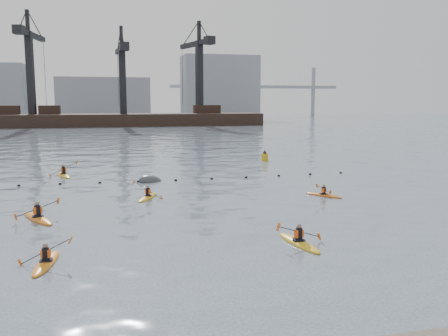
{
  "coord_description": "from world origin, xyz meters",
  "views": [
    {
      "loc": [
        -4.31,
        -15.62,
        6.48
      ],
      "look_at": [
        1.88,
        9.43,
        2.8
      ],
      "focal_mm": 38.0,
      "sensor_mm": 36.0,
      "label": 1
    }
  ],
  "objects_px": {
    "mooring_buoy": "(151,181)",
    "kayaker_3": "(148,197)",
    "kayaker_1": "(299,242)",
    "kayaker_5": "(64,175)",
    "kayaker_2": "(38,218)",
    "kayaker_4": "(324,195)",
    "kayaker_0": "(46,262)",
    "nav_buoy": "(265,157)"
  },
  "relations": [
    {
      "from": "mooring_buoy",
      "to": "kayaker_3",
      "type": "bearing_deg",
      "value": -96.62
    },
    {
      "from": "kayaker_1",
      "to": "kayaker_5",
      "type": "height_order",
      "value": "kayaker_5"
    },
    {
      "from": "kayaker_2",
      "to": "kayaker_4",
      "type": "relative_size",
      "value": 1.34
    },
    {
      "from": "kayaker_0",
      "to": "nav_buoy",
      "type": "distance_m",
      "value": 34.85
    },
    {
      "from": "kayaker_2",
      "to": "mooring_buoy",
      "type": "relative_size",
      "value": 1.75
    },
    {
      "from": "kayaker_5",
      "to": "mooring_buoy",
      "type": "distance_m",
      "value": 8.44
    },
    {
      "from": "kayaker_3",
      "to": "kayaker_5",
      "type": "bearing_deg",
      "value": 144.86
    },
    {
      "from": "kayaker_2",
      "to": "mooring_buoy",
      "type": "distance_m",
      "value": 13.17
    },
    {
      "from": "kayaker_1",
      "to": "kayaker_4",
      "type": "relative_size",
      "value": 1.29
    },
    {
      "from": "kayaker_0",
      "to": "kayaker_2",
      "type": "relative_size",
      "value": 0.88
    },
    {
      "from": "mooring_buoy",
      "to": "nav_buoy",
      "type": "xyz_separation_m",
      "value": [
        13.26,
        10.41,
        0.41
      ]
    },
    {
      "from": "kayaker_1",
      "to": "kayaker_4",
      "type": "xyz_separation_m",
      "value": [
        5.95,
        9.81,
        -0.02
      ]
    },
    {
      "from": "kayaker_5",
      "to": "kayaker_0",
      "type": "bearing_deg",
      "value": -104.41
    },
    {
      "from": "kayaker_4",
      "to": "mooring_buoy",
      "type": "distance_m",
      "value": 14.09
    },
    {
      "from": "kayaker_2",
      "to": "kayaker_4",
      "type": "bearing_deg",
      "value": -20.28
    },
    {
      "from": "kayaker_3",
      "to": "kayaker_1",
      "type": "bearing_deg",
      "value": -38.54
    },
    {
      "from": "kayaker_1",
      "to": "kayaker_2",
      "type": "height_order",
      "value": "kayaker_2"
    },
    {
      "from": "mooring_buoy",
      "to": "kayaker_4",
      "type": "bearing_deg",
      "value": -38.8
    },
    {
      "from": "kayaker_0",
      "to": "kayaker_2",
      "type": "distance_m",
      "value": 7.78
    },
    {
      "from": "mooring_buoy",
      "to": "nav_buoy",
      "type": "distance_m",
      "value": 16.86
    },
    {
      "from": "kayaker_1",
      "to": "mooring_buoy",
      "type": "height_order",
      "value": "kayaker_1"
    },
    {
      "from": "kayaker_2",
      "to": "nav_buoy",
      "type": "xyz_separation_m",
      "value": [
        20.38,
        21.49,
        0.29
      ]
    },
    {
      "from": "mooring_buoy",
      "to": "kayaker_2",
      "type": "bearing_deg",
      "value": -122.76
    },
    {
      "from": "kayaker_4",
      "to": "mooring_buoy",
      "type": "xyz_separation_m",
      "value": [
        -10.98,
        8.83,
        -0.09
      ]
    },
    {
      "from": "kayaker_3",
      "to": "mooring_buoy",
      "type": "distance_m",
      "value": 6.69
    },
    {
      "from": "kayaker_3",
      "to": "kayaker_4",
      "type": "height_order",
      "value": "kayaker_3"
    },
    {
      "from": "kayaker_1",
      "to": "nav_buoy",
      "type": "xyz_separation_m",
      "value": [
        8.23,
        29.06,
        0.3
      ]
    },
    {
      "from": "kayaker_2",
      "to": "kayaker_3",
      "type": "distance_m",
      "value": 7.75
    },
    {
      "from": "kayaker_1",
      "to": "kayaker_3",
      "type": "xyz_separation_m",
      "value": [
        -5.8,
        12.0,
        -0.01
      ]
    },
    {
      "from": "kayaker_5",
      "to": "mooring_buoy",
      "type": "xyz_separation_m",
      "value": [
        7.06,
        -4.61,
        -0.11
      ]
    },
    {
      "from": "kayaker_3",
      "to": "mooring_buoy",
      "type": "xyz_separation_m",
      "value": [
        0.77,
        6.64,
        -0.09
      ]
    },
    {
      "from": "kayaker_3",
      "to": "kayaker_4",
      "type": "distance_m",
      "value": 11.95
    },
    {
      "from": "kayaker_0",
      "to": "kayaker_5",
      "type": "height_order",
      "value": "kayaker_5"
    },
    {
      "from": "kayaker_5",
      "to": "nav_buoy",
      "type": "distance_m",
      "value": 21.13
    },
    {
      "from": "kayaker_5",
      "to": "kayaker_3",
      "type": "bearing_deg",
      "value": -78.23
    },
    {
      "from": "kayaker_0",
      "to": "kayaker_4",
      "type": "distance_m",
      "value": 19.52
    },
    {
      "from": "kayaker_1",
      "to": "kayaker_4",
      "type": "height_order",
      "value": "kayaker_1"
    },
    {
      "from": "kayaker_3",
      "to": "kayaker_5",
      "type": "distance_m",
      "value": 12.89
    },
    {
      "from": "kayaker_1",
      "to": "kayaker_3",
      "type": "bearing_deg",
      "value": 107.42
    },
    {
      "from": "kayaker_5",
      "to": "nav_buoy",
      "type": "relative_size",
      "value": 2.75
    },
    {
      "from": "kayaker_2",
      "to": "kayaker_4",
      "type": "distance_m",
      "value": 18.24
    },
    {
      "from": "nav_buoy",
      "to": "kayaker_2",
      "type": "bearing_deg",
      "value": -133.49
    }
  ]
}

